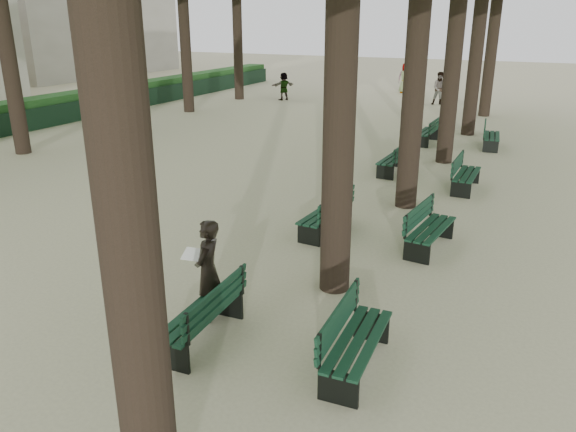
% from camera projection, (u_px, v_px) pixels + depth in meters
% --- Properties ---
extents(ground, '(120.00, 120.00, 0.00)m').
position_uv_depth(ground, '(159.00, 354.00, 7.92)').
color(ground, '#BEB990').
rests_on(ground, ground).
extents(bench_left_0, '(0.66, 1.83, 0.92)m').
position_uv_depth(bench_left_0, '(202.00, 324.00, 8.17)').
color(bench_left_0, black).
rests_on(bench_left_0, ground).
extents(bench_left_1, '(0.70, 1.84, 0.92)m').
position_uv_depth(bench_left_1, '(325.00, 221.00, 12.28)').
color(bench_left_1, black).
rests_on(bench_left_1, ground).
extents(bench_left_2, '(0.63, 1.82, 0.92)m').
position_uv_depth(bench_left_2, '(393.00, 164.00, 16.98)').
color(bench_left_2, black).
rests_on(bench_left_2, ground).
extents(bench_left_3, '(0.61, 1.81, 0.92)m').
position_uv_depth(bench_left_3, '(427.00, 136.00, 20.94)').
color(bench_left_3, black).
rests_on(bench_left_3, ground).
extents(bench_right_0, '(0.65, 1.82, 0.92)m').
position_uv_depth(bench_right_0, '(357.00, 352.00, 7.50)').
color(bench_right_0, black).
rests_on(bench_right_0, ground).
extents(bench_right_1, '(0.76, 1.85, 0.92)m').
position_uv_depth(bench_right_1, '(430.00, 237.00, 11.42)').
color(bench_right_1, black).
rests_on(bench_right_1, ground).
extents(bench_right_2, '(0.57, 1.80, 0.92)m').
position_uv_depth(bench_right_2, '(466.00, 180.00, 15.33)').
color(bench_right_2, black).
rests_on(bench_right_2, ground).
extents(bench_right_3, '(0.76, 1.85, 0.92)m').
position_uv_depth(bench_right_3, '(491.00, 141.00, 20.23)').
color(bench_right_3, black).
rests_on(bench_right_3, ground).
extents(man_with_map, '(0.65, 0.70, 1.64)m').
position_uv_depth(man_with_map, '(208.00, 271.00, 8.60)').
color(man_with_map, black).
rests_on(man_with_map, ground).
extents(pedestrian_e, '(1.04, 1.35, 1.53)m').
position_uv_depth(pedestrian_e, '(284.00, 86.00, 31.71)').
color(pedestrian_e, '#262628').
rests_on(pedestrian_e, ground).
extents(pedestrian_a, '(0.91, 0.58, 1.73)m').
position_uv_depth(pedestrian_a, '(440.00, 89.00, 29.89)').
color(pedestrian_a, '#262628').
rests_on(pedestrian_a, ground).
extents(pedestrian_d, '(0.89, 0.37, 1.81)m').
position_uv_depth(pedestrian_d, '(405.00, 78.00, 34.55)').
color(pedestrian_d, '#262628').
rests_on(pedestrian_d, ground).
extents(fence, '(0.08, 42.00, 0.90)m').
position_uv_depth(fence, '(31.00, 120.00, 23.19)').
color(fence, black).
rests_on(fence, ground).
extents(hedge, '(1.20, 42.00, 1.20)m').
position_uv_depth(hedge, '(18.00, 115.00, 23.42)').
color(hedge, '#184718').
rests_on(hedge, ground).
extents(building_far, '(12.00, 16.00, 7.00)m').
position_uv_depth(building_far, '(57.00, 29.00, 45.60)').
color(building_far, '#B7B2A3').
rests_on(building_far, ground).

